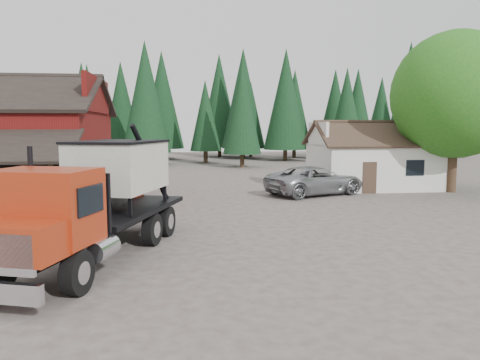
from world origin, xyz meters
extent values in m
plane|color=#4F443E|center=(0.00, 0.00, 0.00)|extent=(120.00, 120.00, 0.00)
cube|color=black|center=(-11.00, 12.50, 6.00)|extent=(12.80, 5.53, 2.35)
cube|color=#5E0F10|center=(-5.00, 10.00, 6.00)|extent=(0.25, 7.00, 2.00)
cylinder|color=#382619|center=(-5.60, 2.10, 1.40)|extent=(0.20, 0.20, 2.80)
cube|color=silver|center=(13.00, 13.00, 1.50)|extent=(8.00, 6.00, 3.00)
cube|color=#38281E|center=(13.00, 11.50, 3.75)|extent=(8.60, 3.42, 1.80)
cube|color=#38281E|center=(13.00, 14.50, 3.75)|extent=(8.60, 3.42, 1.80)
cube|color=silver|center=(9.00, 13.00, 3.75)|extent=(0.20, 4.20, 1.50)
cube|color=silver|center=(17.00, 13.00, 3.75)|extent=(0.20, 4.20, 1.50)
cube|color=#38281E|center=(11.50, 9.98, 1.00)|extent=(0.90, 0.06, 2.00)
cube|color=black|center=(14.50, 9.98, 1.60)|extent=(1.20, 0.06, 1.00)
cylinder|color=#382619|center=(17.00, 10.00, 1.60)|extent=(0.60, 0.60, 3.20)
sphere|color=#1F6316|center=(17.00, 10.00, 6.20)|extent=(8.00, 8.00, 8.00)
sphere|color=#1F6316|center=(15.80, 10.80, 5.00)|extent=(4.40, 4.40, 4.40)
sphere|color=#1F6316|center=(18.00, 9.20, 5.30)|extent=(4.80, 4.80, 4.80)
cylinder|color=#382619|center=(6.00, 30.00, 0.80)|extent=(0.44, 0.44, 1.60)
cone|color=black|center=(6.00, 30.00, 5.90)|extent=(3.96, 3.96, 9.00)
cylinder|color=#382619|center=(22.00, 26.00, 0.80)|extent=(0.44, 0.44, 1.60)
cone|color=black|center=(22.00, 26.00, 6.90)|extent=(4.84, 4.84, 11.00)
cylinder|color=#382619|center=(-4.00, 34.00, 0.80)|extent=(0.44, 0.44, 1.60)
cone|color=black|center=(-4.00, 34.00, 7.40)|extent=(5.28, 5.28, 12.00)
cylinder|color=black|center=(-4.93, -5.54, 0.58)|extent=(0.70, 1.21, 1.15)
cylinder|color=black|center=(-2.84, -6.22, 0.58)|extent=(0.70, 1.21, 1.15)
cylinder|color=black|center=(-3.38, -0.76, 0.58)|extent=(0.70, 1.21, 1.15)
cylinder|color=black|center=(-1.29, -1.44, 0.58)|extent=(0.70, 1.21, 1.15)
cylinder|color=black|center=(-2.92, 0.63, 0.58)|extent=(0.70, 1.21, 1.15)
cylinder|color=black|center=(-0.84, -0.05, 0.58)|extent=(0.70, 1.21, 1.15)
cube|color=black|center=(-2.85, -2.69, 0.99)|extent=(3.88, 8.91, 0.42)
cube|color=#992A10|center=(-4.16, -6.72, 1.57)|extent=(2.66, 2.02, 0.89)
cube|color=#992A10|center=(-3.74, -5.43, 2.14)|extent=(2.94, 2.47, 1.93)
cube|color=black|center=(-4.00, -6.22, 2.46)|extent=(2.11, 0.76, 0.94)
cylinder|color=black|center=(-4.44, -4.21, 2.72)|extent=(0.18, 0.18, 1.88)
cube|color=black|center=(-3.42, -4.43, 2.09)|extent=(2.47, 0.91, 1.67)
cube|color=black|center=(-2.40, -1.30, 1.28)|extent=(4.41, 6.59, 0.17)
cube|color=beige|center=(-2.40, -1.30, 2.82)|extent=(3.35, 4.03, 1.67)
cone|color=beige|center=(-2.40, -1.30, 1.78)|extent=(2.90, 2.90, 0.73)
cube|color=black|center=(-2.40, -1.30, 3.68)|extent=(3.49, 4.16, 0.08)
cylinder|color=black|center=(-1.35, -0.10, 2.72)|extent=(1.42, 2.04, 3.19)
cube|color=#992A10|center=(-2.22, 1.28, 1.57)|extent=(0.86, 0.99, 0.47)
cylinder|color=silver|center=(-2.39, -5.15, 0.89)|extent=(0.88, 1.18, 0.59)
imported|color=#999BA0|center=(8.00, 10.00, 0.88)|extent=(6.96, 5.06, 1.76)
camera|label=1|loc=(-0.20, -17.97, 4.21)|focal=35.00mm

